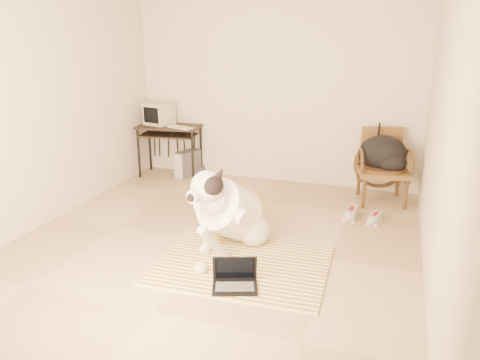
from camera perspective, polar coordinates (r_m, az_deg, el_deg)
The scene contains 16 objects.
floor at distance 4.85m, azimuth -2.99°, elevation -7.57°, with size 4.50×4.50×0.00m, color tan.
wall_back at distance 6.56m, azimuth 4.24°, elevation 11.40°, with size 4.50×4.50×0.00m, color beige.
wall_front at distance 2.56m, azimuth -22.48°, elevation -0.12°, with size 4.50×4.50×0.00m, color beige.
wall_left at distance 5.51m, azimuth -23.18°, elevation 8.81°, with size 4.50×4.50×0.00m, color beige.
wall_right at distance 4.14m, azimuth 23.51°, elevation 6.22°, with size 4.50×4.50×0.00m, color beige.
rug at distance 4.38m, azimuth 0.19°, elevation -10.34°, with size 1.61×1.25×0.02m.
dog at distance 4.58m, azimuth -1.29°, elevation -4.01°, with size 0.70×1.31×0.95m.
laptop at distance 4.01m, azimuth -0.64°, elevation -11.99°, with size 0.44×0.38×0.26m.
computer_desk at distance 6.94m, azimuth -8.64°, elevation 5.70°, with size 0.95×0.61×0.75m.
crt_monitor at distance 7.03m, azimuth -9.85°, elevation 7.98°, with size 0.43×0.42×0.32m.
desk_keyboard at distance 6.72m, azimuth -7.30°, elevation 6.38°, with size 0.38×0.14×0.02m, color #BBB293.
pc_tower at distance 6.98m, azimuth -6.40°, elevation 2.01°, with size 0.29×0.44×0.38m.
rattan_chair at distance 6.12m, azimuth 16.99°, elevation 1.67°, with size 0.71×0.69×0.91m.
backpack at distance 6.06m, azimuth 17.16°, elevation 3.03°, with size 0.59×0.49×0.43m.
sneaker_left at distance 5.58m, azimuth 13.36°, elevation -4.03°, with size 0.14×0.32×0.11m.
sneaker_right at distance 5.54m, azimuth 16.12°, elevation -4.51°, with size 0.16×0.28×0.09m.
Camera 1 is at (1.65, -4.06, 2.08)m, focal length 35.00 mm.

